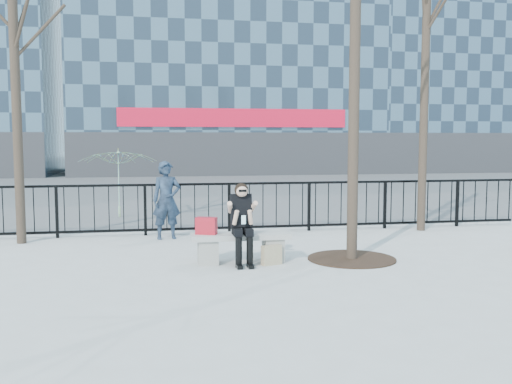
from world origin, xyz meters
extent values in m
plane|color=#9E9E99|center=(0.00, 0.00, 0.00)|extent=(120.00, 120.00, 0.00)
cube|color=#474747|center=(0.00, 15.00, 0.00)|extent=(60.00, 23.00, 0.01)
cube|color=black|center=(0.00, 3.00, 1.08)|extent=(14.00, 0.05, 0.05)
cube|color=black|center=(0.00, 3.00, 0.12)|extent=(14.00, 0.05, 0.05)
cube|color=#2D2D30|center=(3.00, 21.96, 1.20)|extent=(18.00, 0.08, 2.40)
cube|color=red|center=(3.00, 21.90, 3.20)|extent=(12.60, 0.12, 1.00)
cube|color=#486374|center=(20.00, 27.00, 10.00)|extent=(16.00, 10.00, 20.00)
cylinder|color=black|center=(1.90, -0.10, 3.75)|extent=(0.18, 0.18, 7.50)
cylinder|color=black|center=(-4.00, 2.50, 3.25)|extent=(0.18, 0.18, 6.50)
cylinder|color=black|center=(4.50, 2.60, 3.50)|extent=(0.18, 0.18, 7.00)
cylinder|color=black|center=(1.90, -0.10, 0.01)|extent=(1.50, 1.50, 0.02)
cube|color=slate|center=(-0.55, 0.00, 0.20)|extent=(0.32, 0.38, 0.40)
cube|color=slate|center=(0.55, 0.00, 0.20)|extent=(0.32, 0.38, 0.40)
cube|color=gray|center=(0.00, 0.00, 0.45)|extent=(1.65, 0.46, 0.09)
cube|color=#AE1522|center=(-0.57, 0.02, 0.63)|extent=(0.37, 0.28, 0.28)
cube|color=#BCB185|center=(0.47, -0.26, 0.16)|extent=(0.36, 0.23, 0.32)
imported|color=black|center=(-1.16, 2.49, 0.80)|extent=(0.63, 0.46, 1.60)
imported|color=#CDDE31|center=(-2.31, 5.90, 0.91)|extent=(2.08, 2.12, 1.81)
camera|label=1|loc=(-1.40, -9.25, 2.06)|focal=40.00mm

